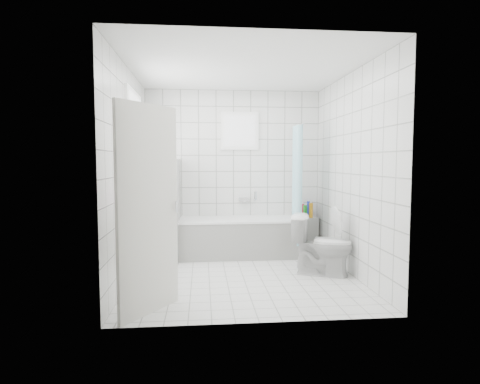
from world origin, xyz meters
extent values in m
plane|color=white|center=(0.00, 0.00, 0.00)|extent=(3.00, 3.00, 0.00)
plane|color=white|center=(0.00, 0.00, 2.60)|extent=(3.00, 3.00, 0.00)
cube|color=white|center=(0.00, 1.50, 1.30)|extent=(2.80, 0.02, 2.60)
cube|color=white|center=(0.00, -1.50, 1.30)|extent=(2.80, 0.02, 2.60)
cube|color=white|center=(-1.40, 0.00, 1.30)|extent=(0.02, 3.00, 2.60)
cube|color=white|center=(1.40, 0.00, 1.30)|extent=(0.02, 3.00, 2.60)
cube|color=white|center=(-1.35, 0.30, 1.60)|extent=(0.01, 0.90, 1.40)
cube|color=white|center=(0.10, 1.46, 1.95)|extent=(0.50, 0.01, 0.50)
cube|color=white|center=(-1.31, 0.30, 0.86)|extent=(0.18, 1.02, 0.08)
cube|color=silver|center=(-1.02, -1.15, 1.00)|extent=(0.50, 0.67, 2.00)
cube|color=white|center=(0.07, 1.12, 0.28)|extent=(1.86, 0.75, 0.55)
cube|color=white|center=(0.07, 1.12, 0.57)|extent=(1.88, 0.77, 0.03)
cube|color=white|center=(-0.93, 1.07, 0.75)|extent=(0.15, 0.85, 1.50)
cube|color=white|center=(1.16, 1.38, 0.28)|extent=(0.40, 0.24, 0.55)
imported|color=white|center=(1.03, -0.02, 0.39)|extent=(0.86, 0.68, 0.77)
cylinder|color=silver|center=(0.95, 1.10, 2.00)|extent=(0.02, 0.80, 0.02)
cube|color=silver|center=(0.17, 1.46, 0.85)|extent=(0.18, 0.06, 0.06)
imported|color=#2FAAD5|center=(-1.30, 0.12, 0.99)|extent=(0.11, 0.11, 0.18)
imported|color=silver|center=(-1.30, 0.28, 0.99)|extent=(0.15, 0.15, 0.18)
imported|color=#C766CC|center=(-1.30, 0.55, 1.01)|extent=(0.11, 0.11, 0.21)
imported|color=silver|center=(-1.30, 0.42, 1.05)|extent=(0.16, 0.16, 0.29)
imported|color=#D352AD|center=(-1.30, -0.02, 1.05)|extent=(0.16, 0.16, 0.31)
cylinder|color=orange|center=(1.24, 1.31, 0.67)|extent=(0.06, 0.06, 0.24)
cylinder|color=#182DC3|center=(1.23, 1.39, 0.68)|extent=(0.06, 0.06, 0.26)
cylinder|color=red|center=(1.13, 1.39, 0.66)|extent=(0.06, 0.06, 0.22)
cylinder|color=#199820|center=(1.14, 1.29, 0.65)|extent=(0.06, 0.06, 0.21)
camera|label=1|loc=(-0.51, -5.00, 1.46)|focal=30.00mm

